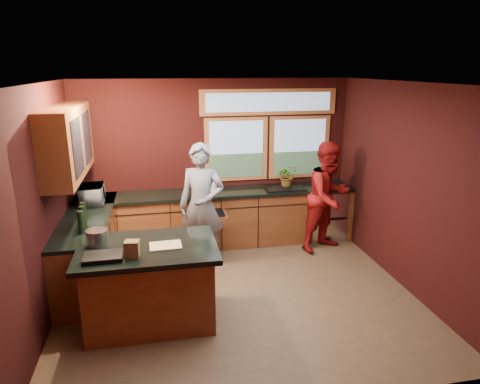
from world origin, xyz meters
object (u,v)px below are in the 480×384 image
object	(u,v)px
cutting_board	(166,246)
person_grey	(202,206)
island	(150,284)
stock_pot	(97,237)
person_red	(329,197)

from	to	relation	value
cutting_board	person_grey	bearing A→B (deg)	68.80
island	stock_pot	world-z (taller)	stock_pot
stock_pot	person_grey	bearing A→B (deg)	43.63
island	cutting_board	bearing A→B (deg)	-14.04
island	person_grey	world-z (taller)	person_grey
person_red	cutting_board	bearing A→B (deg)	-171.99
person_grey	person_red	size ratio (longest dim) A/B	1.04
person_grey	person_red	bearing A→B (deg)	25.41
island	person_red	xyz separation A→B (m)	(2.81, 1.57, 0.41)
person_grey	person_red	world-z (taller)	person_grey
person_grey	stock_pot	size ratio (longest dim) A/B	7.67
person_grey	stock_pot	distance (m)	1.82
island	person_grey	bearing A→B (deg)	61.44
island	stock_pot	xyz separation A→B (m)	(-0.55, 0.15, 0.56)
island	cutting_board	world-z (taller)	cutting_board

